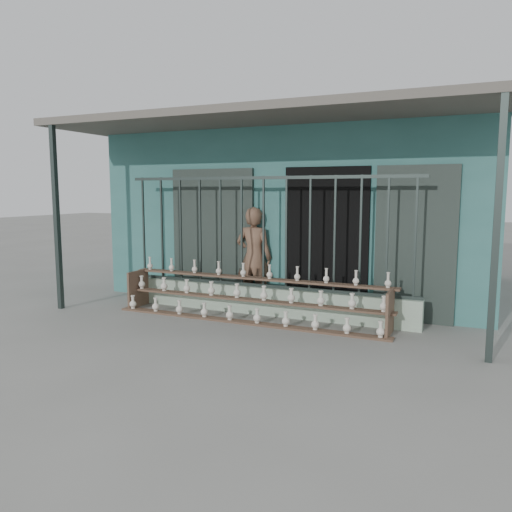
% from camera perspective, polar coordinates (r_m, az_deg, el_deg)
% --- Properties ---
extents(ground, '(60.00, 60.00, 0.00)m').
position_cam_1_polar(ground, '(7.13, -3.31, -8.96)').
color(ground, slate).
extents(workshop_building, '(7.40, 6.60, 3.21)m').
position_cam_1_polar(workshop_building, '(10.78, 7.04, 5.31)').
color(workshop_building, '#316864').
rests_on(workshop_building, ground).
extents(parapet_wall, '(5.00, 0.20, 0.45)m').
position_cam_1_polar(parapet_wall, '(8.21, 0.85, -5.12)').
color(parapet_wall, '#A4C0A5').
rests_on(parapet_wall, ground).
extents(security_fence, '(5.00, 0.04, 1.80)m').
position_cam_1_polar(security_fence, '(8.04, 0.87, 2.72)').
color(security_fence, '#283330').
rests_on(security_fence, parapet_wall).
extents(shelf_rack, '(4.50, 0.68, 0.85)m').
position_cam_1_polar(shelf_rack, '(7.84, -0.72, -4.75)').
color(shelf_rack, brown).
rests_on(shelf_rack, ground).
extents(elderly_woman, '(0.66, 0.46, 1.74)m').
position_cam_1_polar(elderly_woman, '(8.60, -0.24, -0.17)').
color(elderly_woman, brown).
rests_on(elderly_woman, ground).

